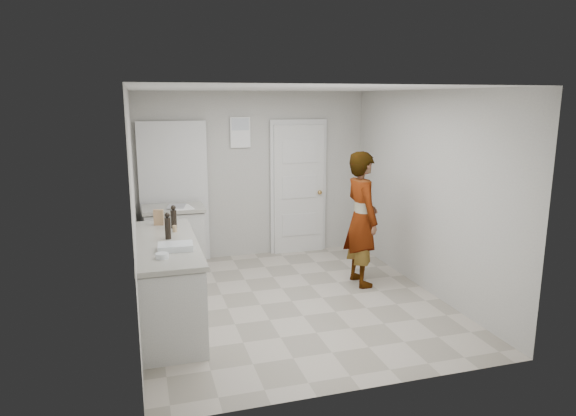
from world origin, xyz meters
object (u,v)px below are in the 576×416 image
object	(u,v)px
person	(362,219)
baking_dish	(176,247)
oil_cruet_b	(168,226)
spice_jar	(175,229)
cake_mix_box	(159,217)
egg_bowl	(162,256)
oil_cruet_a	(174,217)

from	to	relation	value
person	baking_dish	size ratio (longest dim) A/B	4.91
oil_cruet_b	baking_dish	size ratio (longest dim) A/B	0.81
person	spice_jar	size ratio (longest dim) A/B	24.11
cake_mix_box	baking_dish	distance (m)	1.09
spice_jar	baking_dish	bearing A→B (deg)	-93.70
cake_mix_box	baking_dish	size ratio (longest dim) A/B	0.52
spice_jar	egg_bowl	distance (m)	0.97
oil_cruet_a	oil_cruet_b	distance (m)	0.47
baking_dish	cake_mix_box	bearing A→B (deg)	95.81
spice_jar	egg_bowl	bearing A→B (deg)	-101.16
spice_jar	oil_cruet_a	size ratio (longest dim) A/B	0.27
spice_jar	oil_cruet_a	bearing A→B (deg)	88.24
person	baking_dish	distance (m)	2.58
person	oil_cruet_b	bearing A→B (deg)	99.23
egg_bowl	spice_jar	bearing A→B (deg)	78.84
spice_jar	egg_bowl	world-z (taller)	spice_jar
baking_dish	oil_cruet_b	bearing A→B (deg)	95.95
oil_cruet_a	baking_dish	size ratio (longest dim) A/B	0.76
person	spice_jar	bearing A→B (deg)	92.99
baking_dish	egg_bowl	bearing A→B (deg)	-119.70
oil_cruet_b	spice_jar	bearing A→B (deg)	72.32
spice_jar	oil_cruet_a	distance (m)	0.21
person	spice_jar	world-z (taller)	person
person	spice_jar	distance (m)	2.38
cake_mix_box	spice_jar	xyz separation A→B (m)	(0.16, -0.38, -0.06)
oil_cruet_a	oil_cruet_b	bearing A→B (deg)	-101.58
cake_mix_box	spice_jar	bearing A→B (deg)	-54.71
cake_mix_box	oil_cruet_b	size ratio (longest dim) A/B	0.64
cake_mix_box	oil_cruet_a	size ratio (longest dim) A/B	0.69
cake_mix_box	egg_bowl	bearing A→B (deg)	-78.48
person	oil_cruet_a	size ratio (longest dim) A/B	6.48
cake_mix_box	oil_cruet_a	distance (m)	0.25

